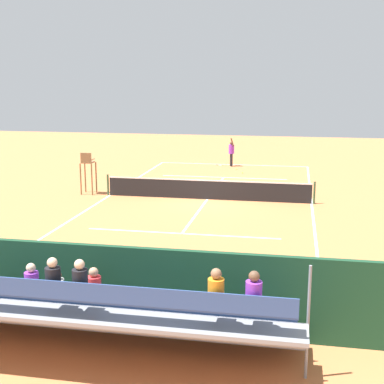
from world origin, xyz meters
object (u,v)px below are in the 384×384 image
equipment_bag (156,311)px  umpire_chair (88,169)px  tennis_ball_near (242,173)px  tennis_net (207,189)px  tennis_racket (220,165)px  bleacher_stand (94,311)px  tennis_ball_far (237,169)px  courtside_bench (218,299)px  tennis_player (231,151)px

equipment_bag → umpire_chair: bearing=-62.3°
tennis_ball_near → umpire_chair: bearing=46.4°
tennis_net → tennis_racket: bearing=-85.5°
equipment_bag → bleacher_stand: bearing=66.8°
tennis_net → bleacher_stand: (-0.06, 15.37, 0.47)m
equipment_bag → tennis_racket: size_ratio=1.66×
bleacher_stand → umpire_chair: bearing=-68.0°
tennis_racket → tennis_net: bearing=94.5°
tennis_ball_near → tennis_ball_far: size_ratio=1.00×
courtside_bench → tennis_ball_near: (1.47, -20.93, -0.53)m
courtside_bench → tennis_ball_near: bearing=-86.0°
equipment_bag → tennis_ball_far: bearing=-88.9°
tennis_player → tennis_ball_far: bearing=110.8°
tennis_net → tennis_ball_far: (-0.45, -8.97, -0.47)m
umpire_chair → tennis_ball_near: size_ratio=32.42×
tennis_player → tennis_racket: size_ratio=3.55×
tennis_net → tennis_ball_near: 7.74m
tennis_net → courtside_bench: 13.49m
courtside_bench → tennis_ball_near: 20.99m
tennis_ball_far → bleacher_stand: bearing=89.1°
tennis_ball_near → tennis_ball_far: (0.51, -1.31, 0.00)m
tennis_racket → tennis_ball_near: bearing=122.9°
tennis_racket → tennis_player: bearing=171.2°
bleacher_stand → tennis_ball_far: bearing=-90.9°
tennis_racket → tennis_ball_far: (-1.28, 1.46, 0.02)m
courtside_bench → tennis_racket: (3.26, -23.71, -0.54)m
equipment_bag → tennis_ball_near: size_ratio=13.64×
bleacher_stand → equipment_bag: 2.28m
courtside_bench → tennis_ball_near: courtside_bench is taller
tennis_player → tennis_racket: (0.77, -0.12, -1.00)m
equipment_bag → tennis_player: tennis_player is taller
tennis_net → tennis_player: 10.33m
courtside_bench → tennis_ball_far: (1.98, -22.24, -0.53)m
equipment_bag → tennis_ball_far: size_ratio=13.64×
courtside_bench → tennis_net: bearing=-79.6°
umpire_chair → courtside_bench: size_ratio=1.19×
tennis_net → courtside_bench: tennis_net is taller
umpire_chair → equipment_bag: (-7.10, 13.53, -1.13)m
tennis_net → courtside_bench: (-2.43, 13.27, 0.06)m
courtside_bench → tennis_racket: courtside_bench is taller
umpire_chair → bleacher_stand: bearing=112.0°
umpire_chair → tennis_ball_far: size_ratio=32.42×
tennis_net → bleacher_stand: size_ratio=1.14×
equipment_bag → courtside_bench: bearing=-175.2°
tennis_net → umpire_chair: 6.25m
umpire_chair → tennis_ball_near: bearing=-133.6°
bleacher_stand → tennis_racket: (0.89, -25.80, -0.96)m
tennis_racket → tennis_ball_far: tennis_ball_far is taller
tennis_net → tennis_racket: 10.48m
tennis_player → courtside_bench: bearing=96.0°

